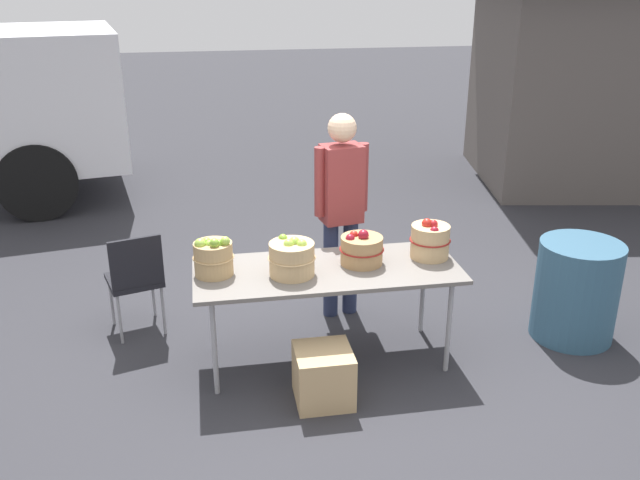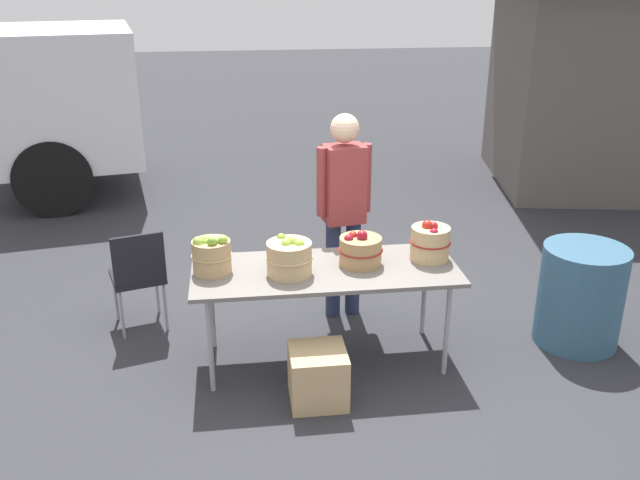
# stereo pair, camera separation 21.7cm
# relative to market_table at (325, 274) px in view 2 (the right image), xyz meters

# --- Properties ---
(ground_plane) EXTENTS (40.00, 40.00, 0.00)m
(ground_plane) POSITION_rel_market_table_xyz_m (0.00, 0.00, -0.71)
(ground_plane) COLOR #2D2D33
(market_table) EXTENTS (1.90, 0.76, 0.75)m
(market_table) POSITION_rel_market_table_xyz_m (0.00, 0.00, 0.00)
(market_table) COLOR slate
(market_table) RESTS_ON ground
(apple_basket_green_0) EXTENTS (0.29, 0.29, 0.29)m
(apple_basket_green_0) POSITION_rel_market_table_xyz_m (-0.80, 0.04, 0.18)
(apple_basket_green_0) COLOR tan
(apple_basket_green_0) RESTS_ON market_table
(apple_basket_green_1) EXTENTS (0.34, 0.34, 0.28)m
(apple_basket_green_1) POSITION_rel_market_table_xyz_m (-0.26, -0.06, 0.17)
(apple_basket_green_1) COLOR tan
(apple_basket_green_1) RESTS_ON market_table
(apple_basket_red_0) EXTENTS (0.32, 0.32, 0.26)m
(apple_basket_red_0) POSITION_rel_market_table_xyz_m (0.26, 0.05, 0.15)
(apple_basket_red_0) COLOR #A87F51
(apple_basket_red_0) RESTS_ON market_table
(apple_basket_red_1) EXTENTS (0.30, 0.30, 0.30)m
(apple_basket_red_1) POSITION_rel_market_table_xyz_m (0.78, 0.08, 0.18)
(apple_basket_red_1) COLOR tan
(apple_basket_red_1) RESTS_ON market_table
(vendor_adult) EXTENTS (0.45, 0.28, 1.71)m
(vendor_adult) POSITION_rel_market_table_xyz_m (0.25, 0.72, 0.30)
(vendor_adult) COLOR #262D4C
(vendor_adult) RESTS_ON ground
(food_kiosk) EXTENTS (3.94, 3.46, 2.74)m
(food_kiosk) POSITION_rel_market_table_xyz_m (4.45, 4.04, 0.68)
(food_kiosk) COLOR #59514C
(food_kiosk) RESTS_ON ground
(folding_chair) EXTENTS (0.50, 0.50, 0.86)m
(folding_chair) POSITION_rel_market_table_xyz_m (-1.40, 0.65, -0.20)
(folding_chair) COLOR black
(folding_chair) RESTS_ON ground
(trash_barrel) EXTENTS (0.64, 0.64, 0.79)m
(trash_barrel) POSITION_rel_market_table_xyz_m (1.99, 0.02, -0.31)
(trash_barrel) COLOR #335972
(trash_barrel) RESTS_ON ground
(produce_crate) EXTENTS (0.38, 0.38, 0.38)m
(produce_crate) POSITION_rel_market_table_xyz_m (-0.12, -0.50, -0.51)
(produce_crate) COLOR tan
(produce_crate) RESTS_ON ground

